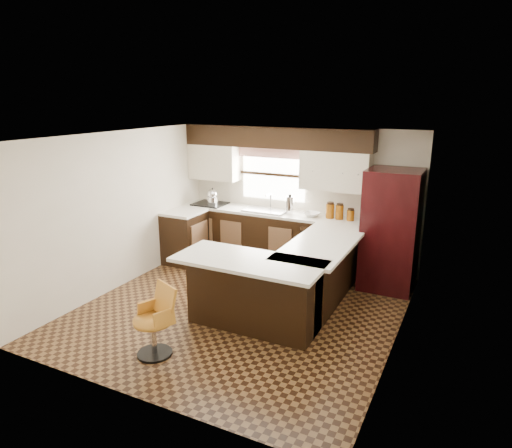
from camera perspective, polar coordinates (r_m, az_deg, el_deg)
The scene contains 30 objects.
floor at distance 6.54m, azimuth -1.88°, elevation -10.55°, with size 4.40×4.40×0.00m, color #49301A.
ceiling at distance 5.89m, azimuth -2.09°, elevation 10.89°, with size 4.40×4.40×0.00m, color silver.
wall_back at distance 8.05m, azimuth 5.46°, elevation 3.49°, with size 4.40×4.40×0.00m, color beige.
wall_front at distance 4.41m, azimuth -15.75°, elevation -7.52°, with size 4.40×4.40×0.00m, color beige.
wall_left at distance 7.31m, azimuth -16.65°, elevation 1.64°, with size 4.40×4.40×0.00m, color beige.
wall_right at distance 5.48m, azimuth 17.80°, elevation -3.09°, with size 4.40×4.40×0.00m, color beige.
base_cab_back at distance 8.15m, azimuth 1.61°, elevation -1.76°, with size 3.30×0.60×0.90m, color black.
base_cab_left at distance 8.26m, azimuth -8.85°, elevation -1.70°, with size 0.60×0.70×0.90m, color black.
counter_back at distance 8.02m, azimuth 1.63°, elevation 1.47°, with size 3.30×0.60×0.04m, color silver.
counter_left at distance 8.13m, azimuth -8.99°, elevation 1.48°, with size 0.60×0.70×0.04m, color silver.
soffit at distance 7.89m, azimuth 2.43°, elevation 10.80°, with size 3.40×0.35×0.36m, color black.
upper_cab_left at distance 8.51m, azimuth -5.20°, elevation 7.72°, with size 0.94×0.35×0.64m, color beige.
upper_cab_right at distance 7.58m, azimuth 9.91°, elevation 6.57°, with size 1.14×0.35×0.64m, color beige.
window_pane at distance 8.16m, azimuth 2.18°, elevation 6.21°, with size 1.20×0.02×0.90m, color white.
valance at distance 8.07m, azimuth 2.09°, elevation 8.91°, with size 1.30×0.06×0.18m, color #D19B93.
sink at distance 8.01m, azimuth 1.25°, elevation 1.73°, with size 0.75×0.45×0.03m, color #B2B2B7.
dishwasher at distance 7.55m, azimuth 7.61°, elevation -3.48°, with size 0.58×0.03×0.78m, color black.
cooktop at distance 8.55m, azimuth -5.75°, elevation 2.53°, with size 0.58×0.50×0.03m, color black.
peninsula_long at distance 6.56m, azimuth 7.69°, elevation -6.31°, with size 0.60×1.95×0.90m, color black.
peninsula_return at distance 5.91m, azimuth -0.29°, elevation -8.71°, with size 1.65×0.60×0.90m, color black.
counter_pen_long at distance 6.38m, azimuth 8.27°, elevation -2.45°, with size 0.84×1.95×0.04m, color silver.
counter_pen_return at distance 5.67m, azimuth -0.89°, elevation -4.65°, with size 1.89×0.84×0.04m, color silver.
refrigerator at distance 7.23m, azimuth 16.51°, elevation -0.73°, with size 0.80×0.76×1.86m, color black.
bar_chair at distance 5.43m, azimuth -12.78°, elevation -11.87°, with size 0.44×0.44×0.83m, color #C57F27, non-canonical shape.
kettle at distance 8.48m, azimuth -5.45°, elevation 3.53°, with size 0.22×0.22×0.29m, color silver, non-canonical shape.
percolator at distance 7.83m, azimuth 4.23°, elevation 2.38°, with size 0.13×0.13×0.30m, color silver.
mixing_bowl at distance 7.72m, azimuth 6.98°, elevation 1.21°, with size 0.27×0.27×0.07m, color white.
canister_large at distance 7.62m, azimuth 9.24°, elevation 1.61°, with size 0.14×0.14×0.24m, color #824509.
canister_med at distance 7.58m, azimuth 10.40°, elevation 1.46°, with size 0.13×0.13×0.23m, color #824509.
canister_small at distance 7.54m, azimuth 11.73°, elevation 1.06°, with size 0.12×0.12×0.17m, color #824509.
Camera 1 is at (2.79, -5.16, 2.89)m, focal length 32.00 mm.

